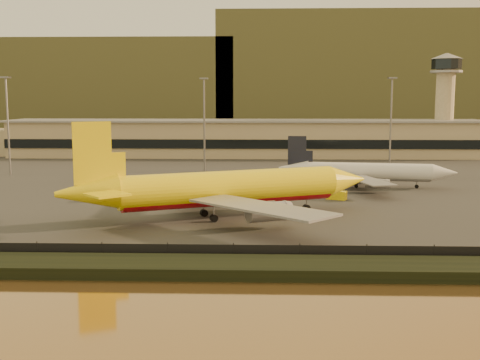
% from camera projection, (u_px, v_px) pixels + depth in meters
% --- Properties ---
extents(ground, '(900.00, 900.00, 0.00)m').
position_uv_depth(ground, '(223.00, 239.00, 85.68)').
color(ground, black).
rests_on(ground, ground).
extents(embankment, '(320.00, 7.00, 1.40)m').
position_uv_depth(embankment, '(214.00, 267.00, 68.75)').
color(embankment, black).
rests_on(embankment, ground).
extents(tarmac, '(320.00, 220.00, 0.20)m').
position_uv_depth(tarmac, '(243.00, 166.00, 179.78)').
color(tarmac, '#2D2D2D').
rests_on(tarmac, ground).
extents(perimeter_fence, '(300.00, 0.05, 2.20)m').
position_uv_depth(perimeter_fence, '(217.00, 253.00, 72.63)').
color(perimeter_fence, black).
rests_on(perimeter_fence, tarmac).
extents(terminal_building, '(202.00, 25.00, 12.60)m').
position_uv_depth(terminal_building, '(203.00, 139.00, 209.69)').
color(terminal_building, tan).
rests_on(terminal_building, tarmac).
extents(control_tower, '(11.20, 11.20, 35.50)m').
position_uv_depth(control_tower, '(445.00, 94.00, 210.30)').
color(control_tower, tan).
rests_on(control_tower, tarmac).
extents(apron_light_masts, '(152.20, 12.20, 25.40)m').
position_uv_depth(apron_light_masts, '(298.00, 115.00, 157.40)').
color(apron_light_masts, slate).
rests_on(apron_light_masts, tarmac).
extents(distant_hills, '(470.00, 160.00, 70.00)m').
position_uv_depth(distant_hills, '(223.00, 83.00, 418.99)').
color(distant_hills, brown).
rests_on(distant_hills, ground).
extents(dhl_cargo_jet, '(51.69, 48.97, 16.28)m').
position_uv_depth(dhl_cargo_jet, '(225.00, 189.00, 99.52)').
color(dhl_cargo_jet, yellow).
rests_on(dhl_cargo_jet, tarmac).
extents(white_narrowbody_jet, '(39.46, 38.17, 11.34)m').
position_uv_depth(white_narrowbody_jet, '(366.00, 172.00, 134.89)').
color(white_narrowbody_jet, silver).
rests_on(white_narrowbody_jet, tarmac).
extents(gse_vehicle_yellow, '(4.17, 3.15, 1.71)m').
position_uv_depth(gse_vehicle_yellow, '(337.00, 195.00, 118.40)').
color(gse_vehicle_yellow, yellow).
rests_on(gse_vehicle_yellow, tarmac).
extents(gse_vehicle_white, '(4.50, 3.33, 1.85)m').
position_uv_depth(gse_vehicle_white, '(109.00, 196.00, 116.58)').
color(gse_vehicle_white, silver).
rests_on(gse_vehicle_white, tarmac).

